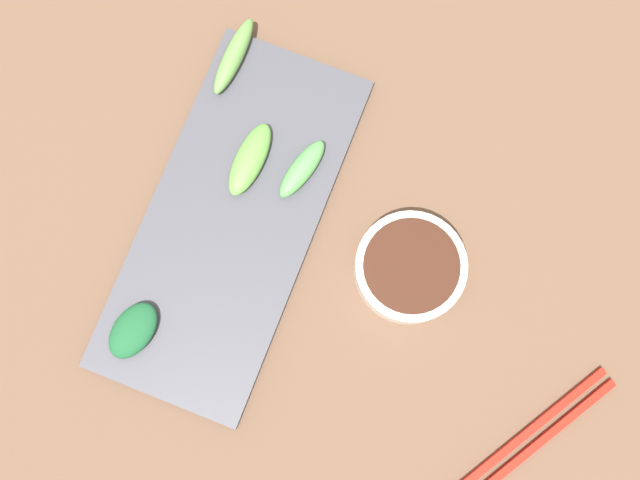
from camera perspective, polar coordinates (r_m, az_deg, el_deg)
The scene contains 8 objects.
tabletop at distance 0.83m, azimuth -0.57°, elevation 0.35°, with size 2.10×2.10×0.02m, color brown.
sauce_bowl at distance 0.80m, azimuth 6.70°, elevation -1.85°, with size 0.11×0.11×0.04m.
serving_plate at distance 0.82m, azimuth -6.52°, elevation 1.40°, with size 0.17×0.39×0.01m, color #484852.
broccoli_stalk_0 at distance 0.86m, azimuth -6.37°, elevation 13.28°, with size 0.02×0.09×0.02m, color #689F4C.
broccoli_leafy_1 at distance 0.81m, azimuth -13.58°, elevation -6.48°, with size 0.04×0.06×0.02m, color #1D5D33.
broccoli_stalk_2 at distance 0.81m, azimuth -1.32°, elevation 5.24°, with size 0.02×0.07×0.02m, color #5DB359.
broccoli_stalk_3 at distance 0.82m, azimuth -5.18°, elevation 5.93°, with size 0.03×0.08×0.02m, color #65AA47.
chopsticks at distance 0.83m, azimuth 14.59°, elevation -14.50°, with size 0.14×0.21×0.01m.
Camera 1 is at (-0.06, 0.13, 0.83)m, focal length 43.54 mm.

